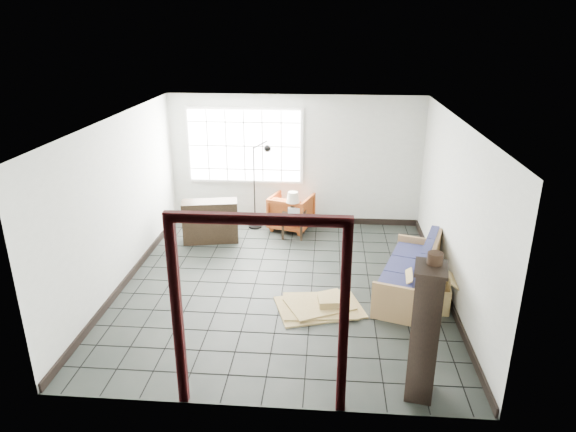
# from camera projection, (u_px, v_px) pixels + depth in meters

# --- Properties ---
(ground) EXTENTS (5.50, 5.50, 0.00)m
(ground) POSITION_uv_depth(u_px,v_px,m) (283.00, 285.00, 8.08)
(ground) COLOR black
(ground) RESTS_ON ground
(room_shell) EXTENTS (5.02, 5.52, 2.61)m
(room_shell) POSITION_uv_depth(u_px,v_px,m) (283.00, 182.00, 7.52)
(room_shell) COLOR #B9BEB6
(room_shell) RESTS_ON ground
(window_panel) EXTENTS (2.32, 0.08, 1.52)m
(window_panel) POSITION_uv_depth(u_px,v_px,m) (245.00, 146.00, 10.11)
(window_panel) COLOR silver
(window_panel) RESTS_ON ground
(doorway_trim) EXTENTS (1.80, 0.08, 2.20)m
(doorway_trim) POSITION_uv_depth(u_px,v_px,m) (259.00, 291.00, 5.08)
(doorway_trim) COLOR black
(doorway_trim) RESTS_ON ground
(futon_sofa) EXTENTS (1.24, 1.98, 0.82)m
(futon_sofa) POSITION_uv_depth(u_px,v_px,m) (413.00, 276.00, 7.73)
(futon_sofa) COLOR olive
(futon_sofa) RESTS_ON ground
(armchair) EXTENTS (0.94, 0.90, 0.78)m
(armchair) POSITION_uv_depth(u_px,v_px,m) (291.00, 210.00, 10.19)
(armchair) COLOR maroon
(armchair) RESTS_ON ground
(side_table) EXTENTS (0.47, 0.47, 0.48)m
(side_table) POSITION_uv_depth(u_px,v_px,m) (294.00, 217.00, 9.78)
(side_table) COLOR black
(side_table) RESTS_ON ground
(table_lamp) EXTENTS (0.33, 0.33, 0.40)m
(table_lamp) POSITION_uv_depth(u_px,v_px,m) (293.00, 198.00, 9.70)
(table_lamp) COLOR black
(table_lamp) RESTS_ON side_table
(projector) EXTENTS (0.31, 0.25, 0.10)m
(projector) POSITION_uv_depth(u_px,v_px,m) (295.00, 209.00, 9.80)
(projector) COLOR silver
(projector) RESTS_ON side_table
(floor_lamp) EXTENTS (0.54, 0.35, 1.77)m
(floor_lamp) POSITION_uv_depth(u_px,v_px,m) (261.00, 182.00, 10.03)
(floor_lamp) COLOR black
(floor_lamp) RESTS_ON ground
(console_shelf) EXTENTS (1.07, 0.58, 0.79)m
(console_shelf) POSITION_uv_depth(u_px,v_px,m) (210.00, 221.00, 9.58)
(console_shelf) COLOR black
(console_shelf) RESTS_ON ground
(tall_shelf) EXTENTS (0.40, 0.48, 1.56)m
(tall_shelf) POSITION_uv_depth(u_px,v_px,m) (424.00, 332.00, 5.45)
(tall_shelf) COLOR black
(tall_shelf) RESTS_ON ground
(pot) EXTENTS (0.19, 0.19, 0.12)m
(pot) POSITION_uv_depth(u_px,v_px,m) (435.00, 258.00, 5.22)
(pot) COLOR black
(pot) RESTS_ON tall_shelf
(open_box) EXTENTS (0.95, 0.52, 0.52)m
(open_box) POSITION_uv_depth(u_px,v_px,m) (428.00, 295.00, 7.40)
(open_box) COLOR olive
(open_box) RESTS_ON ground
(cardboard_pile) EXTENTS (1.38, 1.15, 0.17)m
(cardboard_pile) POSITION_uv_depth(u_px,v_px,m) (321.00, 305.00, 7.41)
(cardboard_pile) COLOR olive
(cardboard_pile) RESTS_ON ground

